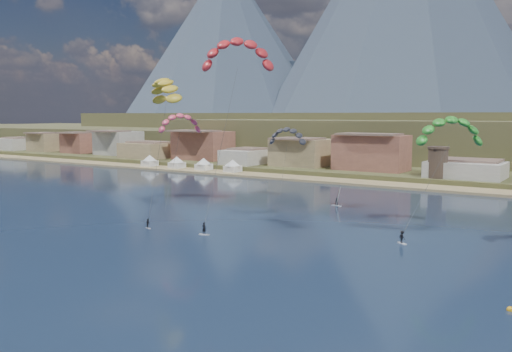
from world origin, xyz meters
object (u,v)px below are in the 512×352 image
Objects in this scene: windsurfer at (337,200)px; buoy at (510,310)px; kitesurfer_yellow at (166,87)px; kitesurfer_green at (450,127)px; watchtower at (438,162)px; kitesurfer_red at (237,49)px.

windsurfer is 62.33m from buoy.
kitesurfer_yellow is 50.74m from kitesurfer_green.
buoy is (32.21, -92.89, -6.26)m from watchtower.
kitesurfer_yellow is 6.98× the size of windsurfer.
watchtower is at bearing 67.26° from kitesurfer_yellow.
watchtower reaches higher than windsurfer.
kitesurfer_green is at bearing 10.18° from kitesurfer_red.
buoy is at bearing -49.30° from windsurfer.
watchtower is 0.31× the size of kitesurfer_yellow.
windsurfer reaches higher than buoy.
windsurfer is (22.37, 27.81, -22.98)m from kitesurfer_yellow.
windsurfer is at bearing 61.16° from kitesurfer_red.
watchtower is 73.27m from kitesurfer_red.
kitesurfer_yellow is (-30.79, -73.46, 17.87)m from watchtower.
kitesurfer_green is at bearing -73.64° from watchtower.
kitesurfer_red is 9.15× the size of windsurfer.
kitesurfer_red is 37.94m from windsurfer.
windsurfer is at bearing 51.19° from kitesurfer_yellow.
kitesurfer_yellow reaches higher than kitesurfer_green.
buoy is (40.64, -47.25, -1.14)m from windsurfer.
kitesurfer_red is 40.23m from kitesurfer_green.
watchtower is 98.52m from buoy.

